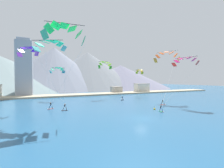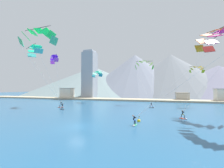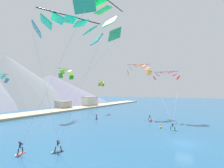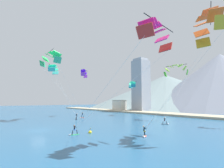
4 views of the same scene
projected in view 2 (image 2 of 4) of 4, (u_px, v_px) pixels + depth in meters
The scene contains 23 objects.
ground_plane at pixel (78, 126), 22.57m from camera, with size 400.00×400.00×0.00m, color #23567F.
kitesurfer_near_lead at pixel (152, 106), 43.99m from camera, with size 1.72×1.17×1.62m.
kitesurfer_near_trail at pixel (134, 123), 22.92m from camera, with size 0.62×1.75×1.63m.
kitesurfer_mid_center at pixel (62, 107), 40.44m from camera, with size 1.76×1.03×1.79m.
kitesurfer_far_left at pixel (60, 105), 44.83m from camera, with size 1.76×1.05×1.84m.
kitesurfer_far_right at pixel (184, 116), 27.87m from camera, with size 1.33×1.65×1.70m.
parafoil_kite_near_lead at pixel (144, 64), 55.07m from camera, with size 6.87×11.89×14.68m.
parafoil_kite_near_trail at pixel (221, 37), 23.40m from camera, with size 15.01×7.97×13.59m.
parafoil_kite_mid_center at pixel (35, 50), 36.11m from camera, with size 6.94×8.33×14.60m.
parafoil_kite_far_left at pixel (39, 36), 33.71m from camera, with size 8.85×13.42×17.78m.
parafoil_kite_far_right at pixel (215, 37), 32.14m from camera, with size 10.97×10.06×17.17m.
parafoil_kite_distant_high_outer at pixel (97, 74), 62.80m from camera, with size 5.93×4.81×2.44m.
parafoil_kite_distant_low_drift at pixel (197, 69), 47.99m from camera, with size 4.65×2.44×2.19m.
parafoil_kite_distant_mid_solo at pixel (54, 58), 50.22m from camera, with size 5.70×5.05×2.65m.
race_marker_buoy at pixel (139, 121), 25.60m from camera, with size 0.56×0.56×1.02m.
shoreline_strip at pixel (133, 100), 70.75m from camera, with size 180.00×10.00×0.70m, color tan.
shore_building_harbour_front at pixel (182, 97), 68.86m from camera, with size 5.55×6.41×3.86m.
shore_building_quay_east at pixel (67, 93), 84.69m from camera, with size 7.31×4.39×5.93m.
highrise_tower at pixel (90, 75), 85.56m from camera, with size 7.00×7.00×27.35m.
mountain_peak_west_ridge at pixel (135, 75), 135.18m from camera, with size 98.12×98.12×36.17m.
mountain_peak_central_summit at pixel (171, 75), 129.38m from camera, with size 102.92×102.92×35.11m.
mountain_peak_east_shoulder at pixel (94, 81), 145.65m from camera, with size 123.76×123.76×26.57m.
mountain_peak_far_spur at pixel (218, 81), 111.79m from camera, with size 95.73×95.73×22.86m.
Camera 2 is at (11.78, -20.14, 5.71)m, focal length 24.00 mm.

